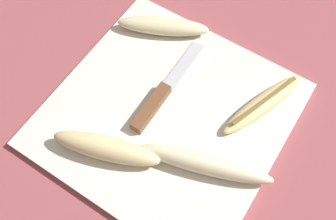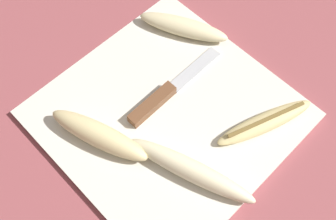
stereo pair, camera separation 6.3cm
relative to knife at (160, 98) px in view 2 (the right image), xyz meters
name	(u,v)px [view 2 (the right image)]	position (x,y,z in m)	size (l,w,h in m)	color
ground_plane	(168,116)	(0.03, -0.01, -0.02)	(4.00, 4.00, 0.00)	#93474C
cutting_board	(168,114)	(0.03, -0.01, -0.01)	(0.37, 0.37, 0.01)	silver
knife	(160,98)	(0.00, 0.00, 0.00)	(0.02, 0.21, 0.02)	brown
banana_ripe_center	(99,135)	(-0.01, -0.12, 0.01)	(0.17, 0.09, 0.04)	beige
banana_bright_far	(191,170)	(0.12, -0.06, 0.01)	(0.21, 0.09, 0.04)	beige
banana_spotted_left	(265,122)	(0.15, 0.09, 0.00)	(0.09, 0.17, 0.02)	#DBC684
banana_cream_curved	(183,27)	(-0.07, 0.13, 0.01)	(0.16, 0.11, 0.03)	beige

